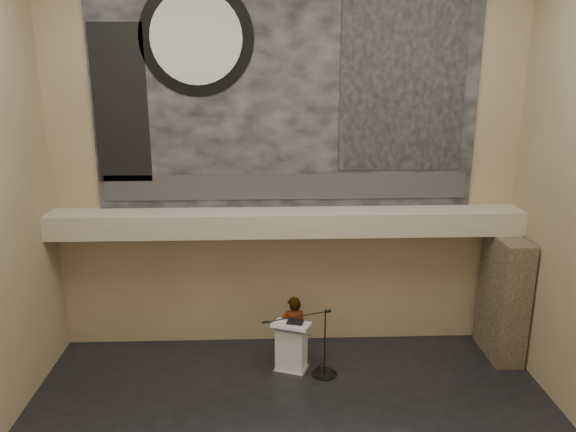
{
  "coord_description": "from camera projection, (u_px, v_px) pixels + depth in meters",
  "views": [
    {
      "loc": [
        -0.42,
        -7.82,
        6.31
      ],
      "look_at": [
        0.0,
        3.2,
        3.2
      ],
      "focal_mm": 35.0,
      "sensor_mm": 36.0,
      "label": 1
    }
  ],
  "objects": [
    {
      "name": "soffit",
      "position": [
        287.0,
        222.0,
        11.91
      ],
      "size": [
        10.0,
        0.8,
        0.5
      ],
      "primitive_type": "cube",
      "color": "tan",
      "rests_on": "wall_back"
    },
    {
      "name": "lectern",
      "position": [
        291.0,
        347.0,
        11.59
      ],
      "size": [
        0.88,
        0.75,
        1.14
      ],
      "rotation": [
        0.0,
        0.0,
        -0.36
      ],
      "color": "silver",
      "rests_on": "floor"
    },
    {
      "name": "banner_brick_print",
      "position": [
        120.0,
        104.0,
        11.44
      ],
      "size": [
        1.1,
        0.02,
        3.2
      ],
      "primitive_type": "cube",
      "color": "black",
      "rests_on": "banner"
    },
    {
      "name": "sprinkler_left",
      "position": [
        212.0,
        236.0,
        11.88
      ],
      "size": [
        0.04,
        0.04,
        0.06
      ],
      "primitive_type": "cylinder",
      "color": "#B2893D",
      "rests_on": "soffit"
    },
    {
      "name": "sprinkler_right",
      "position": [
        376.0,
        234.0,
        12.01
      ],
      "size": [
        0.04,
        0.04,
        0.06
      ],
      "primitive_type": "cylinder",
      "color": "#B2893D",
      "rests_on": "soffit"
    },
    {
      "name": "wall_front",
      "position": [
        324.0,
        340.0,
        4.25
      ],
      "size": [
        10.0,
        0.02,
        8.5
      ],
      "primitive_type": "cube",
      "color": "#8F775B",
      "rests_on": "floor"
    },
    {
      "name": "stone_pier",
      "position": [
        503.0,
        297.0,
        12.08
      ],
      "size": [
        0.6,
        1.4,
        2.7
      ],
      "primitive_type": "cube",
      "color": "#403427",
      "rests_on": "floor"
    },
    {
      "name": "speaker_person",
      "position": [
        294.0,
        330.0,
        11.84
      ],
      "size": [
        0.59,
        0.41,
        1.54
      ],
      "primitive_type": "imported",
      "rotation": [
        0.0,
        0.0,
        3.22
      ],
      "color": "silver",
      "rests_on": "floor"
    },
    {
      "name": "banner_building_print",
      "position": [
        403.0,
        84.0,
        11.54
      ],
      "size": [
        2.6,
        0.02,
        3.6
      ],
      "primitive_type": "cube",
      "color": "black",
      "rests_on": "banner"
    },
    {
      "name": "binder",
      "position": [
        295.0,
        322.0,
        11.44
      ],
      "size": [
        0.38,
        0.34,
        0.04
      ],
      "primitive_type": "cube",
      "rotation": [
        0.0,
        0.0,
        -0.25
      ],
      "color": "black",
      "rests_on": "lectern"
    },
    {
      "name": "wall_back",
      "position": [
        287.0,
        158.0,
        11.94
      ],
      "size": [
        10.0,
        0.02,
        8.5
      ],
      "primitive_type": "cube",
      "color": "#8F775B",
      "rests_on": "floor"
    },
    {
      "name": "banner_clock_face",
      "position": [
        196.0,
        38.0,
        11.13
      ],
      "size": [
        1.84,
        0.02,
        1.84
      ],
      "primitive_type": "cylinder",
      "rotation": [
        1.57,
        0.0,
        0.0
      ],
      "color": "silver",
      "rests_on": "banner"
    },
    {
      "name": "banner",
      "position": [
        287.0,
        89.0,
        11.52
      ],
      "size": [
        8.0,
        0.05,
        5.0
      ],
      "primitive_type": "cube",
      "color": "black",
      "rests_on": "wall_back"
    },
    {
      "name": "banner_clock_rim",
      "position": [
        196.0,
        38.0,
        11.15
      ],
      "size": [
        2.3,
        0.02,
        2.3
      ],
      "primitive_type": "cylinder",
      "rotation": [
        1.57,
        0.0,
        0.0
      ],
      "color": "black",
      "rests_on": "banner"
    },
    {
      "name": "banner_text_strip",
      "position": [
        287.0,
        187.0,
        12.04
      ],
      "size": [
        7.76,
        0.02,
        0.55
      ],
      "primitive_type": "cube",
      "color": "#2B2B2B",
      "rests_on": "banner"
    },
    {
      "name": "papers",
      "position": [
        283.0,
        323.0,
        11.43
      ],
      "size": [
        0.28,
        0.31,
        0.0
      ],
      "primitive_type": "cube",
      "rotation": [
        0.0,
        0.0,
        0.42
      ],
      "color": "silver",
      "rests_on": "lectern"
    },
    {
      "name": "mic_stand",
      "position": [
        322.0,
        365.0,
        11.53
      ],
      "size": [
        1.53,
        0.71,
        1.46
      ],
      "rotation": [
        0.0,
        0.0,
        0.34
      ],
      "color": "black",
      "rests_on": "floor"
    }
  ]
}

